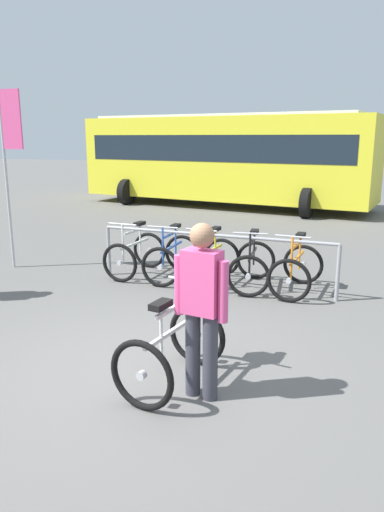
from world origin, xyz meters
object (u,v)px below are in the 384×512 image
object	(u,v)px
bus_distant	(225,155)
banner_flag	(9,144)
racked_bike_white	(135,254)
featured_bicycle	(178,334)
racked_bike_yellow	(211,261)
racked_bike_orange	(296,270)
racked_bike_black	(252,265)
person_with_featured_bike	(202,304)
racked_bike_blue	(172,258)

from	to	relation	value
bus_distant	banner_flag	distance (m)	9.37
racked_bike_white	featured_bicycle	bearing A→B (deg)	-56.82
racked_bike_white	racked_bike_yellow	bearing A→B (deg)	-1.05
featured_bicycle	bus_distant	size ratio (longest dim) A/B	0.12
racked_bike_yellow	racked_bike_orange	distance (m)	1.40
racked_bike_black	racked_bike_yellow	bearing A→B (deg)	178.95
racked_bike_white	racked_bike_black	world-z (taller)	same
racked_bike_orange	featured_bicycle	bearing A→B (deg)	-101.51
racked_bike_orange	banner_flag	bearing A→B (deg)	-176.61
person_with_featured_bike	bus_distant	world-z (taller)	bus_distant
racked_bike_yellow	racked_bike_black	world-z (taller)	same
racked_bike_yellow	racked_bike_orange	world-z (taller)	same
racked_bike_orange	person_with_featured_bike	bearing A→B (deg)	-95.56
racked_bike_yellow	racked_bike_orange	xyz separation A→B (m)	(1.40, -0.03, -0.00)
racked_bike_white	bus_distant	world-z (taller)	bus_distant
person_with_featured_bike	bus_distant	xyz separation A→B (m)	(-3.55, 12.44, 0.83)
person_with_featured_bike	bus_distant	size ratio (longest dim) A/B	0.16
racked_bike_orange	person_with_featured_bike	size ratio (longest dim) A/B	0.69
racked_bike_blue	bus_distant	size ratio (longest dim) A/B	0.11
featured_bicycle	racked_bike_orange	bearing A→B (deg)	78.49
bus_distant	banner_flag	size ratio (longest dim) A/B	3.20
racked_bike_black	featured_bicycle	bearing A→B (deg)	-89.24
person_with_featured_bike	banner_flag	distance (m)	5.80
racked_bike_yellow	bus_distant	xyz separation A→B (m)	(-2.48, 8.97, 1.37)
featured_bicycle	banner_flag	bearing A→B (deg)	146.10
racked_bike_white	banner_flag	world-z (taller)	banner_flag
racked_bike_white	featured_bicycle	world-z (taller)	featured_bicycle
racked_bike_black	bus_distant	world-z (taller)	bus_distant
person_with_featured_bike	racked_bike_blue	bearing A→B (deg)	116.81
racked_bike_yellow	racked_bike_orange	size ratio (longest dim) A/B	1.01
racked_bike_orange	bus_distant	bearing A→B (deg)	113.36
racked_bike_white	racked_bike_black	bearing A→B (deg)	-1.05
racked_bike_blue	person_with_featured_bike	distance (m)	3.95
racked_bike_blue	person_with_featured_bike	xyz separation A→B (m)	(1.76, -3.49, 0.54)
bus_distant	racked_bike_white	bearing A→B (deg)	-83.09
racked_bike_yellow	banner_flag	size ratio (longest dim) A/B	0.36
racked_bike_black	bus_distant	size ratio (longest dim) A/B	0.11
racked_bike_black	racked_bike_orange	distance (m)	0.70
person_with_featured_bike	banner_flag	size ratio (longest dim) A/B	0.51
featured_bicycle	person_with_featured_bike	bearing A→B (deg)	-35.10
featured_bicycle	person_with_featured_bike	size ratio (longest dim) A/B	0.76
banner_flag	racked_bike_orange	bearing A→B (deg)	3.39
racked_bike_white	person_with_featured_bike	bearing A→B (deg)	-54.88
racked_bike_white	banner_flag	size ratio (longest dim) A/B	0.35
featured_bicycle	racked_bike_black	bearing A→B (deg)	90.76
racked_bike_orange	bus_distant	world-z (taller)	bus_distant
racked_bike_yellow	person_with_featured_bike	xyz separation A→B (m)	(1.06, -3.48, 0.54)
racked_bike_black	racked_bike_orange	xyz separation A→B (m)	(0.70, -0.01, 0.00)
racked_bike_orange	banner_flag	world-z (taller)	banner_flag
bus_distant	racked_bike_black	bearing A→B (deg)	-70.48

